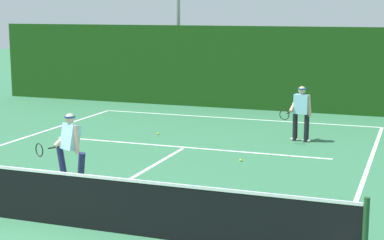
{
  "coord_description": "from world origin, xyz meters",
  "views": [
    {
      "loc": [
        5.9,
        -8.98,
        3.73
      ],
      "look_at": [
        0.65,
        5.35,
        1.0
      ],
      "focal_mm": 58.54,
      "sensor_mm": 36.0,
      "label": 1
    }
  ],
  "objects_px": {
    "tennis_ball": "(158,134)",
    "player_far": "(301,111)",
    "tennis_ball_extra": "(241,160)",
    "player_near": "(70,146)"
  },
  "relations": [
    {
      "from": "player_near",
      "to": "tennis_ball",
      "type": "xyz_separation_m",
      "value": [
        -0.41,
        5.64,
        -0.82
      ]
    },
    {
      "from": "tennis_ball",
      "to": "player_far",
      "type": "bearing_deg",
      "value": 7.43
    },
    {
      "from": "player_far",
      "to": "player_near",
      "type": "bearing_deg",
      "value": 68.11
    },
    {
      "from": "player_far",
      "to": "tennis_ball_extra",
      "type": "bearing_deg",
      "value": 81.38
    },
    {
      "from": "tennis_ball_extra",
      "to": "player_near",
      "type": "bearing_deg",
      "value": -130.54
    },
    {
      "from": "player_near",
      "to": "tennis_ball_extra",
      "type": "xyz_separation_m",
      "value": [
        2.82,
        3.3,
        -0.82
      ]
    },
    {
      "from": "player_far",
      "to": "tennis_ball_extra",
      "type": "relative_size",
      "value": 23.86
    },
    {
      "from": "player_far",
      "to": "tennis_ball_extra",
      "type": "xyz_separation_m",
      "value": [
        -0.94,
        -2.89,
        -0.83
      ]
    },
    {
      "from": "player_near",
      "to": "player_far",
      "type": "distance_m",
      "value": 7.24
    },
    {
      "from": "player_near",
      "to": "player_far",
      "type": "relative_size",
      "value": 0.99
    }
  ]
}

